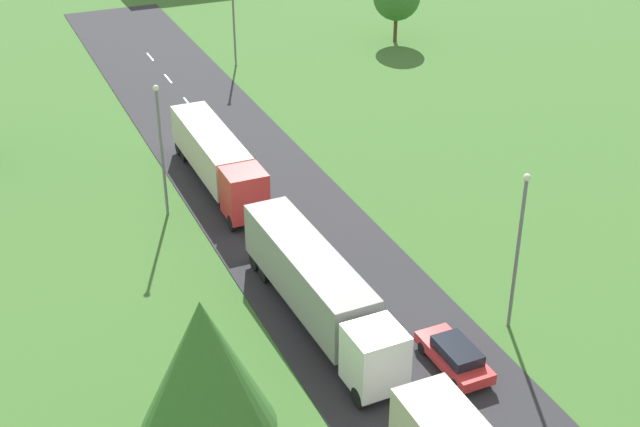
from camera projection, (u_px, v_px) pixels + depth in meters
road at (442, 412)px, 39.08m from camera, size 10.00×140.00×0.06m
truck_second at (318, 287)px, 44.01m from camera, size 2.86×14.22×3.66m
truck_third at (217, 158)px, 57.45m from camera, size 2.52×13.26×3.50m
car_third at (455, 355)px, 41.37m from camera, size 1.86×4.44×1.40m
lamppost_second at (518, 245)px, 42.46m from camera, size 0.36×0.36×8.63m
lamppost_third at (161, 145)px, 52.76m from camera, size 0.36×0.36×8.56m
lamppost_fourth at (233, 10)px, 76.89m from camera, size 0.36×0.36×9.16m
tree_birch at (205, 367)px, 32.36m from camera, size 5.25×5.25×8.98m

